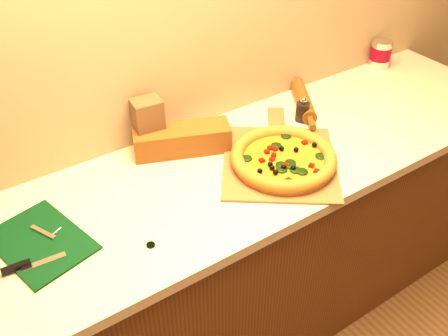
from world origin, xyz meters
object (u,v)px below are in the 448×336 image
(rolling_pin, at_px, (303,100))
(coffee_canister, at_px, (381,54))
(pizza_peel, at_px, (279,159))
(pepper_grinder, at_px, (302,111))
(pizza, at_px, (283,158))
(cutting_board, at_px, (40,242))

(rolling_pin, height_order, coffee_canister, coffee_canister)
(pizza_peel, xyz_separation_m, pepper_grinder, (0.25, 0.16, 0.04))
(rolling_pin, distance_m, coffee_canister, 0.55)
(coffee_canister, bearing_deg, pizza, -157.89)
(pepper_grinder, relative_size, rolling_pin, 0.27)
(cutting_board, distance_m, coffee_canister, 1.74)
(cutting_board, xyz_separation_m, rolling_pin, (1.18, 0.18, 0.02))
(pizza_peel, xyz_separation_m, pizza, (-0.01, -0.03, 0.03))
(cutting_board, bearing_deg, pizza, -20.71)
(pizza, relative_size, coffee_canister, 2.81)
(pizza, relative_size, pepper_grinder, 3.61)
(pizza_peel, height_order, cutting_board, cutting_board)
(pizza_peel, xyz_separation_m, rolling_pin, (0.33, 0.25, 0.03))
(pizza, bearing_deg, pizza_peel, 72.78)
(pizza_peel, bearing_deg, rolling_pin, 73.61)
(pizza, bearing_deg, rolling_pin, 39.85)
(pepper_grinder, bearing_deg, coffee_canister, 14.52)
(rolling_pin, bearing_deg, pizza, -140.15)
(cutting_board, relative_size, rolling_pin, 0.92)
(pizza_peel, bearing_deg, coffee_canister, 56.92)
(pizza, bearing_deg, cutting_board, 173.00)
(rolling_pin, relative_size, coffee_canister, 2.88)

